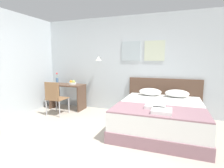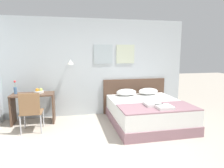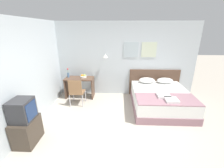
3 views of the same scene
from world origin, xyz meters
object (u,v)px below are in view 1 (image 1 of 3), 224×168
object	(u,v)px
desk	(68,92)
fruit_bowl	(72,83)
bed	(160,117)
desk_chair	(55,96)
headboard	(164,97)
pillow_left	(150,92)
pillow_right	(177,93)
folded_towel_near_foot	(155,106)
folded_towel_mid_bed	(162,111)
flower_vase	(57,80)
throw_blanket	(158,111)

from	to	relation	value
desk	fruit_bowl	bearing A→B (deg)	20.03
bed	desk_chair	bearing A→B (deg)	179.50
headboard	pillow_left	distance (m)	0.45
bed	desk	xyz separation A→B (m)	(-2.75, 0.69, 0.22)
pillow_left	pillow_right	size ratio (longest dim) A/B	1.00
folded_towel_near_foot	fruit_bowl	size ratio (longest dim) A/B	1.61
folded_towel_mid_bed	flower_vase	size ratio (longest dim) A/B	0.99
desk_chair	fruit_bowl	world-z (taller)	desk_chair
pillow_left	throw_blanket	size ratio (longest dim) A/B	0.34
folded_towel_near_foot	flower_vase	size ratio (longest dim) A/B	1.07
pillow_right	throw_blanket	size ratio (longest dim) A/B	0.34
fruit_bowl	desk_chair	bearing A→B (deg)	-97.02
pillow_left	folded_towel_near_foot	xyz separation A→B (m)	(0.26, -1.20, -0.04)
flower_vase	pillow_right	bearing A→B (deg)	0.26
pillow_right	fruit_bowl	bearing A→B (deg)	-179.55
folded_towel_mid_bed	desk	xyz separation A→B (m)	(-2.83, 1.40, -0.12)
folded_towel_near_foot	fruit_bowl	bearing A→B (deg)	155.15
pillow_right	fruit_bowl	xyz separation A→B (m)	(-2.92, -0.02, 0.13)
headboard	folded_towel_mid_bed	xyz separation A→B (m)	(0.08, -1.74, 0.13)
folded_towel_mid_bed	desk_chair	distance (m)	2.86
desk	flower_vase	bearing A→B (deg)	171.40
bed	desk_chair	xyz separation A→B (m)	(-2.69, 0.02, 0.24)
bed	flower_vase	bearing A→B (deg)	166.66
bed	desk	distance (m)	2.84
bed	throw_blanket	distance (m)	0.65
pillow_right	pillow_left	bearing A→B (deg)	180.00
folded_towel_mid_bed	flower_vase	bearing A→B (deg)	155.63
headboard	flower_vase	size ratio (longest dim) A/B	5.53
desk_chair	flower_vase	distance (m)	0.92
throw_blanket	desk_chair	world-z (taller)	desk_chair
pillow_left	desk	size ratio (longest dim) A/B	0.56
pillow_right	desk	distance (m)	3.07
bed	flower_vase	xyz separation A→B (m)	(-3.15, 0.75, 0.58)
desk	pillow_right	bearing A→B (deg)	1.43
desk_chair	fruit_bowl	distance (m)	0.77
folded_towel_near_foot	desk_chair	world-z (taller)	desk_chair
headboard	folded_towel_mid_bed	world-z (taller)	headboard
bed	pillow_left	bearing A→B (deg)	112.79
bed	desk_chair	size ratio (longest dim) A/B	2.21
throw_blanket	headboard	bearing A→B (deg)	90.00
pillow_right	fruit_bowl	size ratio (longest dim) A/B	2.53
pillow_left	flower_vase	world-z (taller)	flower_vase
bed	fruit_bowl	xyz separation A→B (m)	(-2.60, 0.74, 0.51)
headboard	fruit_bowl	world-z (taller)	headboard
throw_blanket	folded_towel_mid_bed	distance (m)	0.16
pillow_right	throw_blanket	xyz separation A→B (m)	(-0.32, -1.34, -0.08)
fruit_bowl	bed	bearing A→B (deg)	-15.89
folded_towel_near_foot	desk_chair	distance (m)	2.67
headboard	throw_blanket	size ratio (longest dim) A/B	1.10
folded_towel_near_foot	flower_vase	distance (m)	3.32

